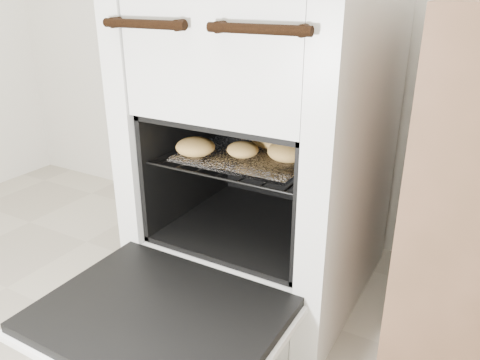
% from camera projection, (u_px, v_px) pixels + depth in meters
% --- Properties ---
extents(stove, '(0.63, 0.70, 0.96)m').
position_uv_depth(stove, '(265.00, 147.00, 1.40)').
color(stove, silver).
rests_on(stove, ground).
extents(oven_door, '(0.56, 0.44, 0.04)m').
position_uv_depth(oven_door, '(159.00, 317.00, 1.07)').
color(oven_door, black).
rests_on(oven_door, stove).
extents(oven_rack, '(0.46, 0.44, 0.01)m').
position_uv_depth(oven_rack, '(254.00, 154.00, 1.34)').
color(oven_rack, black).
rests_on(oven_rack, stove).
extents(foil_sheet, '(0.35, 0.31, 0.01)m').
position_uv_depth(foil_sheet, '(251.00, 154.00, 1.33)').
color(foil_sheet, white).
rests_on(foil_sheet, oven_rack).
extents(baked_rolls, '(0.39, 0.34, 0.05)m').
position_uv_depth(baked_rolls, '(262.00, 144.00, 1.32)').
color(baked_rolls, tan).
rests_on(baked_rolls, foil_sheet).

